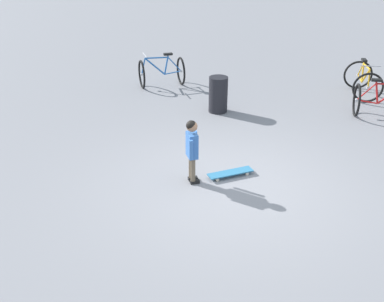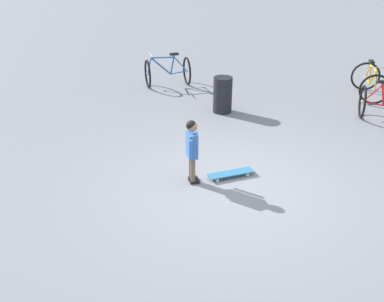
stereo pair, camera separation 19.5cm
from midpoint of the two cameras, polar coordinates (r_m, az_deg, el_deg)
name	(u,v)px [view 2 (the right image)]	position (r m, az deg, el deg)	size (l,w,h in m)	color
ground_plane	(235,188)	(7.23, 6.14, -4.57)	(50.00, 50.00, 0.00)	gray
child_person	(192,145)	(7.04, 0.80, 0.77)	(0.36, 0.23, 1.06)	brown
skateboard	(231,173)	(7.50, 5.61, -2.81)	(0.23, 0.78, 0.07)	teal
bicycle_near	(370,82)	(11.77, 21.78, 8.04)	(1.27, 1.09, 0.85)	black
bicycle_far	(168,71)	(11.77, -2.59, 9.89)	(0.74, 1.09, 0.85)	black
trash_bin	(223,95)	(10.04, 4.40, 7.00)	(0.41, 0.41, 0.79)	black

